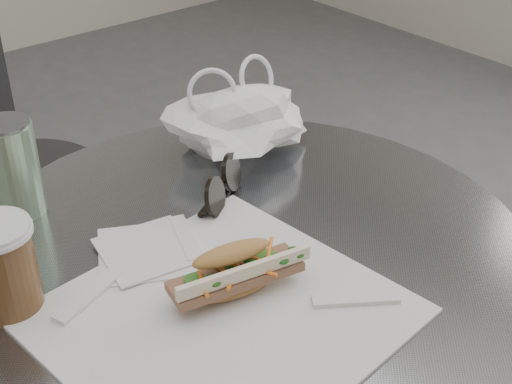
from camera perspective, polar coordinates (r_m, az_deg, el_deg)
chair_far at (r=1.78m, az=-18.66°, el=-2.45°), size 0.40×0.43×0.73m
sandwich_paper at (r=0.82m, az=-2.72°, el=-9.83°), size 0.40×0.38×0.00m
banh_mi at (r=0.83m, az=-1.75°, el=-6.39°), size 0.21×0.12×0.07m
iced_coffee at (r=0.85m, az=-19.67°, el=-5.58°), size 0.08×0.08×0.24m
sunglasses at (r=1.01m, az=-2.76°, el=0.41°), size 0.12×0.09×0.06m
plastic_bag at (r=1.12m, az=-1.03°, el=5.54°), size 0.24×0.20×0.11m
napkin_stack at (r=0.92m, az=-8.65°, el=-4.77°), size 0.17×0.17×0.01m
drink_can at (r=1.02m, az=-18.90°, el=1.83°), size 0.07×0.07×0.14m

